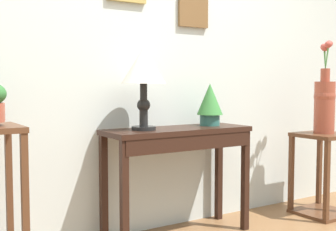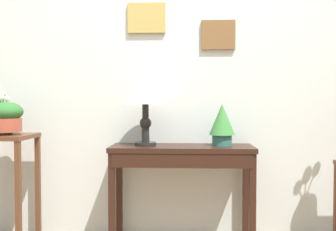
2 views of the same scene
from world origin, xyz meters
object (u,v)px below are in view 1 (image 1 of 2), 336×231
object	(u,v)px
console_table	(179,147)
pedestal_stand_right	(323,174)
potted_plant_on_console	(210,103)
flower_vase_tall_right	(325,101)
table_lamp	(143,70)

from	to	relation	value
console_table	pedestal_stand_right	world-z (taller)	console_table
console_table	pedestal_stand_right	bearing A→B (deg)	-8.01
console_table	potted_plant_on_console	xyz separation A→B (m)	(0.29, 0.04, 0.29)
console_table	flower_vase_tall_right	bearing A→B (deg)	-7.99
pedestal_stand_right	flower_vase_tall_right	distance (m)	0.60
console_table	table_lamp	distance (m)	0.59
flower_vase_tall_right	console_table	bearing A→B (deg)	172.01
console_table	flower_vase_tall_right	size ratio (longest dim) A/B	1.39
potted_plant_on_console	console_table	bearing A→B (deg)	-172.21
console_table	potted_plant_on_console	size ratio (longest dim) A/B	3.40
table_lamp	console_table	bearing A→B (deg)	-4.63
console_table	table_lamp	bearing A→B (deg)	175.37
console_table	pedestal_stand_right	xyz separation A→B (m)	(1.29, -0.18, -0.30)
table_lamp	pedestal_stand_right	world-z (taller)	table_lamp
potted_plant_on_console	flower_vase_tall_right	bearing A→B (deg)	-12.55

